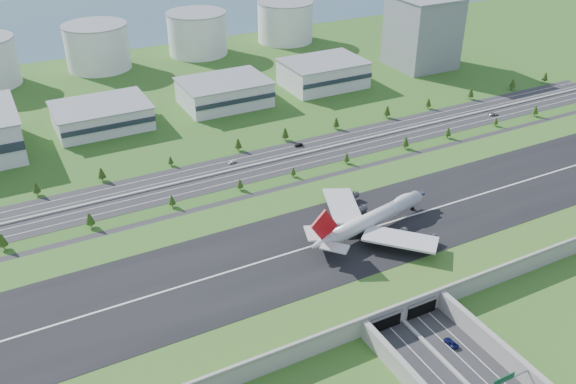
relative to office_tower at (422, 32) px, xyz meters
name	(u,v)px	position (x,y,z in m)	size (l,w,h in m)	color
ground	(335,254)	(-200.00, -195.00, -27.50)	(1200.00, 1200.00, 0.00)	#305A1C
airfield_deck	(336,246)	(-200.00, -195.09, -23.38)	(520.00, 100.00, 9.20)	gray
north_expressway	(248,167)	(-200.00, -100.00, -27.44)	(560.00, 36.00, 0.12)	#28282B
tree_row	(266,153)	(-187.49, -97.34, -22.63)	(503.94, 48.63, 8.34)	#3D2819
hangar_mid_a	(102,116)	(-260.00, -5.00, -20.00)	(58.00, 42.00, 15.00)	silver
hangar_mid_b	(224,93)	(-175.00, -5.00, -19.00)	(58.00, 42.00, 17.00)	silver
hangar_mid_c	(323,74)	(-95.00, -5.00, -18.00)	(58.00, 42.00, 19.00)	silver
office_tower	(422,32)	(0.00, 0.00, 0.00)	(46.00, 46.00, 55.00)	gray
fuel_tank_b	(97,47)	(-235.00, 115.00, -10.00)	(50.00, 50.00, 35.00)	silver
fuel_tank_c	(197,34)	(-150.00, 115.00, -10.00)	(50.00, 50.00, 35.00)	silver
fuel_tank_d	(285,22)	(-65.00, 115.00, -10.00)	(50.00, 50.00, 35.00)	silver
bay_water	(98,17)	(-200.00, 285.00, -27.47)	(1200.00, 260.00, 0.06)	#395C6C
boeing_747	(373,218)	(-181.90, -196.48, -13.10)	(72.42, 67.78, 22.64)	silver
car_2	(451,343)	(-192.08, -263.42, -26.52)	(2.84, 6.16, 1.71)	#0D1243
car_5	(299,145)	(-161.64, -89.56, -26.52)	(1.82, 5.21, 1.72)	black
car_6	(494,114)	(-21.71, -108.05, -26.52)	(2.84, 6.16, 1.71)	#A2A2A6
car_7	(232,162)	(-206.28, -91.47, -26.66)	(2.03, 4.99, 1.45)	silver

